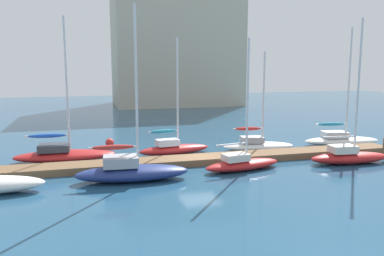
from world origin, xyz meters
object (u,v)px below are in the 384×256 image
Objects in this scene: sailboat_1 at (63,153)px; harbor_building_distant at (176,46)px; sailboat_7 at (341,139)px; sailboat_4 at (242,162)px; sailboat_3 at (173,147)px; sailboat_6 at (349,155)px; sailboat_5 at (258,144)px; mooring_buoy_red at (110,143)px; sailboat_2 at (131,170)px.

sailboat_1 is 0.49× the size of harbor_building_distant.
sailboat_4 is at bearing -146.01° from sailboat_7.
harbor_building_distant reaches higher than sailboat_3.
sailboat_1 is 18.73m from sailboat_6.
sailboat_3 reaches higher than sailboat_5.
sailboat_3 is 11.81m from sailboat_6.
sailboat_1 is at bearing -130.19° from mooring_buoy_red.
sailboat_2 is at bearing -54.65° from sailboat_1.
sailboat_2 is 14.40× the size of mooring_buoy_red.
sailboat_4 is 5.82m from sailboat_5.
sailboat_2 is at bearing 174.33° from sailboat_4.
harbor_building_distant is (2.17, 35.93, 8.74)m from sailboat_5.
sailboat_4 is (6.77, 0.47, -0.13)m from sailboat_2.
sailboat_2 reaches higher than sailboat_6.
sailboat_4 is 0.86× the size of sailboat_6.
sailboat_3 is at bearing -103.47° from harbor_building_distant.
sailboat_6 is at bearing -15.32° from sailboat_1.
sailboat_6 is at bearing 4.42° from sailboat_2.
sailboat_7 is (17.30, 5.42, -0.10)m from sailboat_2.
sailboat_6 is at bearing -87.36° from harbor_building_distant.
sailboat_2 is at bearing -174.69° from sailboat_6.
sailboat_3 is 37.47m from harbor_building_distant.
sailboat_2 is 1.03× the size of sailboat_7.
sailboat_3 is at bearing 110.34° from sailboat_4.
sailboat_1 reaches higher than sailboat_4.
sailboat_1 is at bearing -172.11° from sailboat_7.
sailboat_1 is 11.79m from sailboat_4.
sailboat_7 is at bearing 9.54° from sailboat_5.
sailboat_2 is 1.03× the size of sailboat_6.
sailboat_5 is 6.56m from sailboat_6.
mooring_buoy_red is at bearing 129.47° from sailboat_3.
sailboat_3 is 1.04× the size of sailboat_4.
sailboat_4 is at bearing -51.58° from mooring_buoy_red.
sailboat_7 reaches higher than sailboat_4.
harbor_building_distant reaches higher than mooring_buoy_red.
sailboat_3 is 12.46× the size of mooring_buoy_red.
harbor_building_distant is at bearing 95.03° from sailboat_5.
sailboat_1 is 1.02× the size of sailboat_7.
mooring_buoy_red is (3.27, 3.87, -0.19)m from sailboat_1.
sailboat_4 is 1.08× the size of sailboat_5.
sailboat_1 is 21.07m from sailboat_7.
harbor_building_distant reaches higher than sailboat_4.
sailboat_7 reaches higher than sailboat_5.
sailboat_5 is at bearing -170.13° from sailboat_7.
sailboat_5 is (6.32, -0.48, -0.06)m from sailboat_3.
mooring_buoy_red is at bearing 96.82° from sailboat_2.
sailboat_2 is 43.84m from harbor_building_distant.
mooring_buoy_red is at bearing 175.50° from sailboat_7.
sailboat_4 is 11.69m from mooring_buoy_red.
sailboat_2 reaches higher than sailboat_3.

